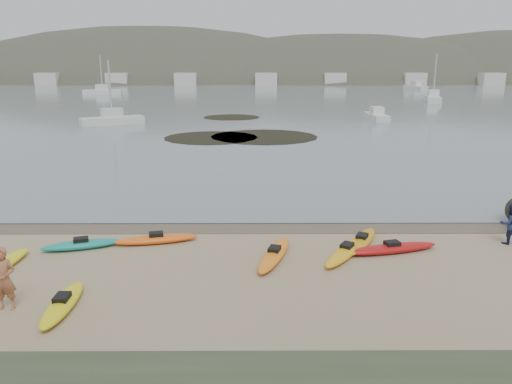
{
  "coord_description": "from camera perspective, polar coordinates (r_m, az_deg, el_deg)",
  "views": [
    {
      "loc": [
        -0.11,
        -21.59,
        7.09
      ],
      "look_at": [
        0.0,
        0.0,
        1.5
      ],
      "focal_mm": 35.0,
      "sensor_mm": 36.0,
      "label": 1
    }
  ],
  "objects": [
    {
      "name": "kelp_mats",
      "position": [
        53.41,
        -1.99,
        6.91
      ],
      "size": [
        15.06,
        27.24,
        0.04
      ],
      "color": "black",
      "rests_on": "water"
    },
    {
      "name": "person_east",
      "position": [
        22.5,
        27.01,
        -3.25
      ],
      "size": [
        0.88,
        0.72,
        1.68
      ],
      "primitive_type": "imported",
      "rotation": [
        0.0,
        0.0,
        3.25
      ],
      "color": "navy",
      "rests_on": "ground"
    },
    {
      "name": "kayaks",
      "position": [
        18.82,
        -3.9,
        -7.1
      ],
      "size": [
        16.85,
        8.57,
        0.34
      ],
      "color": "#B31213",
      "rests_on": "ground"
    },
    {
      "name": "water",
      "position": [
        321.67,
        -0.27,
        13.26
      ],
      "size": [
        1200.0,
        1200.0,
        0.0
      ],
      "primitive_type": "plane",
      "color": "slate",
      "rests_on": "ground"
    },
    {
      "name": "person_west",
      "position": [
        16.58,
        -26.85,
        -8.84
      ],
      "size": [
        0.71,
        0.48,
        1.92
      ],
      "primitive_type": "imported",
      "rotation": [
        0.0,
        0.0,
        0.03
      ],
      "color": "#A96643",
      "rests_on": "ground"
    },
    {
      "name": "wet_sand",
      "position": [
        22.44,
        0.0,
        -3.89
      ],
      "size": [
        60.0,
        60.0,
        0.0
      ],
      "primitive_type": "plane",
      "color": "brown",
      "rests_on": "ground"
    },
    {
      "name": "far_hills",
      "position": [
        220.35,
        10.15,
        8.3
      ],
      "size": [
        550.0,
        135.0,
        80.0
      ],
      "color": "#384235",
      "rests_on": "ground"
    },
    {
      "name": "far_town",
      "position": [
        166.78,
        1.87,
        12.77
      ],
      "size": [
        199.0,
        5.0,
        4.0
      ],
      "color": "beige",
      "rests_on": "ground"
    },
    {
      "name": "ground",
      "position": [
        22.73,
        0.0,
        -3.66
      ],
      "size": [
        600.0,
        600.0,
        0.0
      ],
      "primitive_type": "plane",
      "color": "tan",
      "rests_on": "ground"
    },
    {
      "name": "moored_boats",
      "position": [
        103.28,
        4.44,
        10.86
      ],
      "size": [
        86.99,
        88.26,
        1.22
      ],
      "color": "silver",
      "rests_on": "ground"
    }
  ]
}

